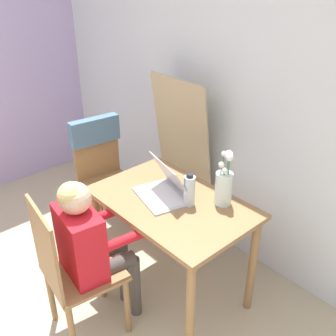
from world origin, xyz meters
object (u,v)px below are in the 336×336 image
(chair_occupied, at_px, (72,272))
(flower_vase, at_px, (224,185))
(person_seated, at_px, (89,240))
(laptop, at_px, (166,188))
(water_bottle, at_px, (189,190))
(chair_spare, at_px, (101,159))

(chair_occupied, bearing_deg, flower_vase, -104.57)
(person_seated, bearing_deg, laptop, -86.96)
(person_seated, bearing_deg, water_bottle, -102.32)
(water_bottle, bearing_deg, laptop, -167.16)
(chair_occupied, relative_size, chair_spare, 0.99)
(chair_occupied, xyz_separation_m, laptop, (0.06, 0.65, 0.31))
(laptop, bearing_deg, chair_occupied, -81.15)
(laptop, relative_size, water_bottle, 1.91)
(chair_occupied, distance_m, flower_vase, 0.99)
(laptop, distance_m, water_bottle, 0.17)
(chair_occupied, bearing_deg, laptop, -87.53)
(chair_occupied, bearing_deg, person_seated, -90.00)
(chair_occupied, relative_size, person_seated, 0.90)
(laptop, bearing_deg, chair_spare, -171.46)
(chair_occupied, relative_size, laptop, 2.36)
(chair_occupied, height_order, chair_spare, chair_spare)
(chair_spare, relative_size, water_bottle, 4.55)
(chair_spare, height_order, flower_vase, flower_vase)
(chair_spare, relative_size, laptop, 2.39)
(chair_occupied, relative_size, water_bottle, 4.50)
(chair_spare, bearing_deg, laptop, -89.00)
(person_seated, xyz_separation_m, water_bottle, (0.21, 0.56, 0.19))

